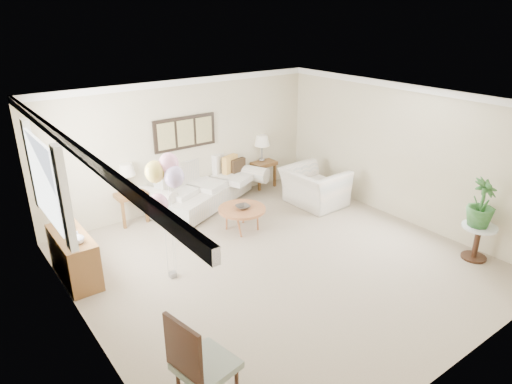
% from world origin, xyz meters
% --- Properties ---
extents(ground_plane, '(6.00, 6.00, 0.00)m').
position_xyz_m(ground_plane, '(0.00, 0.00, 0.00)').
color(ground_plane, tan).
extents(room_shell, '(6.04, 6.04, 2.60)m').
position_xyz_m(room_shell, '(-0.11, 0.09, 1.63)').
color(room_shell, beige).
rests_on(room_shell, ground).
extents(wall_art_triptych, '(1.35, 0.06, 0.65)m').
position_xyz_m(wall_art_triptych, '(0.00, 2.96, 1.55)').
color(wall_art_triptych, black).
rests_on(wall_art_triptych, ground).
extents(sofa, '(2.94, 1.87, 0.95)m').
position_xyz_m(sofa, '(0.26, 2.82, 0.38)').
color(sofa, beige).
rests_on(sofa, ground).
extents(end_table_left, '(0.57, 0.52, 0.62)m').
position_xyz_m(end_table_left, '(-1.30, 2.90, 0.52)').
color(end_table_left, brown).
rests_on(end_table_left, ground).
extents(end_table_right, '(0.56, 0.50, 0.61)m').
position_xyz_m(end_table_right, '(1.88, 2.91, 0.51)').
color(end_table_right, brown).
rests_on(end_table_right, ground).
extents(lamp_left, '(0.31, 0.31, 0.55)m').
position_xyz_m(lamp_left, '(-1.30, 2.90, 1.05)').
color(lamp_left, gray).
rests_on(lamp_left, end_table_left).
extents(lamp_right, '(0.34, 0.34, 0.61)m').
position_xyz_m(lamp_right, '(1.88, 2.91, 1.07)').
color(lamp_right, gray).
rests_on(lamp_right, end_table_right).
extents(coffee_table, '(0.88, 0.88, 0.44)m').
position_xyz_m(coffee_table, '(0.21, 1.32, 0.41)').
color(coffee_table, '#A27141').
rests_on(coffee_table, ground).
extents(decor_bowl, '(0.27, 0.27, 0.06)m').
position_xyz_m(decor_bowl, '(0.21, 1.29, 0.48)').
color(decor_bowl, '#332D28').
rests_on(decor_bowl, coffee_table).
extents(armchair, '(1.08, 1.22, 0.78)m').
position_xyz_m(armchair, '(2.11, 1.41, 0.39)').
color(armchair, beige).
rests_on(armchair, ground).
extents(side_table, '(0.55, 0.55, 0.60)m').
position_xyz_m(side_table, '(2.69, -1.83, 0.45)').
color(side_table, silver).
rests_on(side_table, ground).
extents(potted_plant, '(0.44, 0.44, 0.79)m').
position_xyz_m(potted_plant, '(2.67, -1.80, 0.99)').
color(potted_plant, '#1E5519').
rests_on(potted_plant, side_table).
extents(accent_chair, '(0.64, 0.64, 1.13)m').
position_xyz_m(accent_chair, '(-2.47, -1.75, 0.59)').
color(accent_chair, gray).
rests_on(accent_chair, ground).
extents(credenza, '(0.46, 1.20, 0.74)m').
position_xyz_m(credenza, '(-2.76, 1.50, 0.37)').
color(credenza, brown).
rests_on(credenza, ground).
extents(vase_white, '(0.23, 0.23, 0.18)m').
position_xyz_m(vase_white, '(-2.74, 1.17, 0.83)').
color(vase_white, silver).
rests_on(vase_white, credenza).
extents(vase_sage, '(0.19, 0.19, 0.20)m').
position_xyz_m(vase_sage, '(-2.74, 1.74, 0.84)').
color(vase_sage, '#BCBCBC').
rests_on(vase_sage, credenza).
extents(balloon_cluster, '(0.58, 0.50, 1.96)m').
position_xyz_m(balloon_cluster, '(-1.58, 0.68, 1.59)').
color(balloon_cluster, gray).
rests_on(balloon_cluster, ground).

